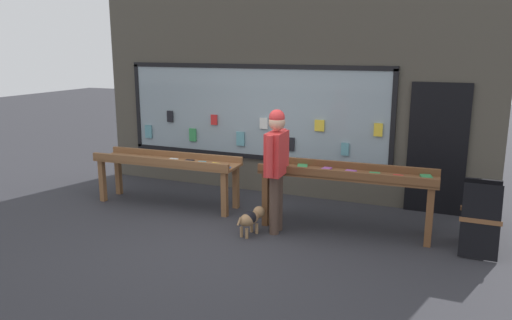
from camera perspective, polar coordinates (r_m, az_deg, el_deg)
The scene contains 7 objects.
ground_plane at distance 7.20m, azimuth -3.77°, elevation -8.67°, with size 40.00×40.00×0.00m, color #2D2D33.
shopfront_facade at distance 8.93m, azimuth 3.12°, elevation 7.11°, with size 7.25×0.29×3.55m.
display_table_left at distance 8.52m, azimuth -10.20°, elevation -0.54°, with size 2.55×0.73×0.87m.
display_table_right at distance 7.31m, azimuth 10.36°, elevation -2.17°, with size 2.55×0.75×0.96m.
person_browsing at distance 7.04m, azimuth 2.36°, elevation -0.06°, with size 0.24×0.69×1.79m.
small_dog at distance 7.16m, azimuth -0.60°, elevation -6.64°, with size 0.28×0.59×0.37m.
sandwich_board_sign at distance 7.19m, azimuth 24.27°, elevation -5.81°, with size 0.51×0.76×0.93m.
Camera 1 is at (3.07, -5.95, 2.64)m, focal length 35.00 mm.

